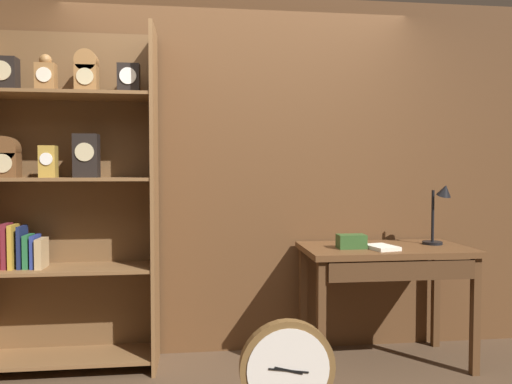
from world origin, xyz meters
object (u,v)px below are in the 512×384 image
open_repair_manual (381,247)px  round_clock_large (287,371)px  bookshelf (64,194)px  workbench (386,263)px  toolbox_small (351,241)px  desk_lamp (440,209)px

open_repair_manual → round_clock_large: open_repair_manual is taller
round_clock_large → bookshelf: bearing=147.1°
workbench → open_repair_manual: 0.16m
bookshelf → round_clock_large: bookshelf is taller
workbench → toolbox_small: size_ratio=6.05×
workbench → open_repair_manual: size_ratio=5.12×
bookshelf → desk_lamp: 2.57m
desk_lamp → open_repair_manual: bearing=-163.9°
bookshelf → toolbox_small: bearing=-6.4°
round_clock_large → open_repair_manual: bearing=38.8°
desk_lamp → toolbox_small: bearing=-173.2°
bookshelf → toolbox_small: 1.94m
open_repair_manual → workbench: bearing=38.9°
toolbox_small → round_clock_large: bearing=-130.3°
bookshelf → open_repair_manual: bearing=-7.4°
desk_lamp → open_repair_manual: desk_lamp is taller
workbench → desk_lamp: 0.55m
toolbox_small → round_clock_large: 1.04m
toolbox_small → workbench: bearing=6.4°
toolbox_small → open_repair_manual: bearing=-17.3°
desk_lamp → round_clock_large: 1.63m
toolbox_small → round_clock_large: (-0.56, -0.66, -0.58)m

